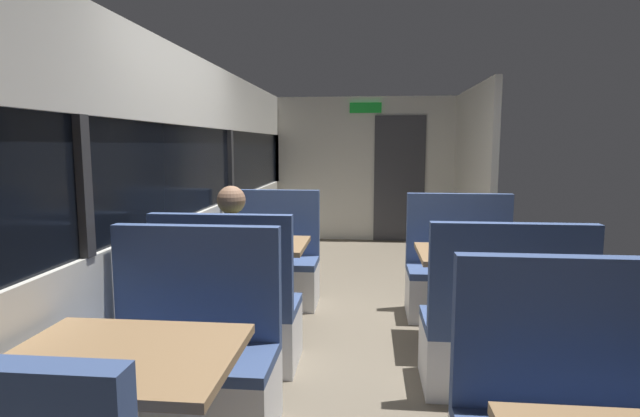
# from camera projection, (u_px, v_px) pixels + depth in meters

# --- Properties ---
(ground_plane) EXTENTS (3.30, 9.20, 0.02)m
(ground_plane) POSITION_uv_depth(u_px,v_px,m) (359.00, 338.00, 4.02)
(ground_plane) COLOR #665B4C
(carriage_window_panel_left) EXTENTS (0.09, 8.48, 2.30)m
(carriage_window_panel_left) POSITION_uv_depth(u_px,v_px,m) (180.00, 199.00, 4.02)
(carriage_window_panel_left) COLOR beige
(carriage_window_panel_left) RESTS_ON ground_plane
(carriage_end_bulkhead) EXTENTS (2.90, 0.11, 2.30)m
(carriage_end_bulkhead) POSITION_uv_depth(u_px,v_px,m) (369.00, 170.00, 8.01)
(carriage_end_bulkhead) COLOR beige
(carriage_end_bulkhead) RESTS_ON ground_plane
(carriage_aisle_panel_right) EXTENTS (0.08, 2.40, 2.30)m
(carriage_aisle_panel_right) POSITION_uv_depth(u_px,v_px,m) (472.00, 174.00, 6.69)
(carriage_aisle_panel_right) COLOR beige
(carriage_aisle_panel_right) RESTS_ON ground_plane
(dining_table_near_window) EXTENTS (0.90, 0.70, 0.74)m
(dining_table_near_window) POSITION_uv_depth(u_px,v_px,m) (123.00, 376.00, 1.96)
(dining_table_near_window) COLOR #9E9EA3
(dining_table_near_window) RESTS_ON ground_plane
(bench_near_window_facing_entry) EXTENTS (0.95, 0.50, 1.10)m
(bench_near_window_facing_entry) POSITION_uv_depth(u_px,v_px,m) (189.00, 371.00, 2.69)
(bench_near_window_facing_entry) COLOR silver
(bench_near_window_facing_entry) RESTS_ON ground_plane
(dining_table_mid_window) EXTENTS (0.90, 0.70, 0.74)m
(dining_table_mid_window) POSITION_uv_depth(u_px,v_px,m) (252.00, 254.00, 4.13)
(dining_table_mid_window) COLOR #9E9EA3
(dining_table_mid_window) RESTS_ON ground_plane
(bench_mid_window_facing_end) EXTENTS (0.95, 0.50, 1.10)m
(bench_mid_window_facing_end) POSITION_uv_depth(u_px,v_px,m) (230.00, 320.00, 3.48)
(bench_mid_window_facing_end) COLOR silver
(bench_mid_window_facing_end) RESTS_ON ground_plane
(bench_mid_window_facing_entry) EXTENTS (0.95, 0.50, 1.10)m
(bench_mid_window_facing_entry) POSITION_uv_depth(u_px,v_px,m) (269.00, 270.00, 4.86)
(bench_mid_window_facing_entry) COLOR silver
(bench_mid_window_facing_entry) RESTS_ON ground_plane
(dining_table_rear_aisle) EXTENTS (0.90, 0.70, 0.74)m
(dining_table_rear_aisle) POSITION_uv_depth(u_px,v_px,m) (478.00, 265.00, 3.76)
(dining_table_rear_aisle) COLOR #9E9EA3
(dining_table_rear_aisle) RESTS_ON ground_plane
(bench_rear_aisle_facing_end) EXTENTS (0.95, 0.50, 1.10)m
(bench_rear_aisle_facing_end) POSITION_uv_depth(u_px,v_px,m) (501.00, 341.00, 3.11)
(bench_rear_aisle_facing_end) COLOR silver
(bench_rear_aisle_facing_end) RESTS_ON ground_plane
(bench_rear_aisle_facing_entry) EXTENTS (0.95, 0.50, 1.10)m
(bench_rear_aisle_facing_entry) POSITION_uv_depth(u_px,v_px,m) (460.00, 280.00, 4.49)
(bench_rear_aisle_facing_entry) COLOR silver
(bench_rear_aisle_facing_entry) RESTS_ON ground_plane
(seated_passenger) EXTENTS (0.47, 0.55, 1.26)m
(seated_passenger) POSITION_uv_depth(u_px,v_px,m) (232.00, 288.00, 3.52)
(seated_passenger) COLOR #26262D
(seated_passenger) RESTS_ON ground_plane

